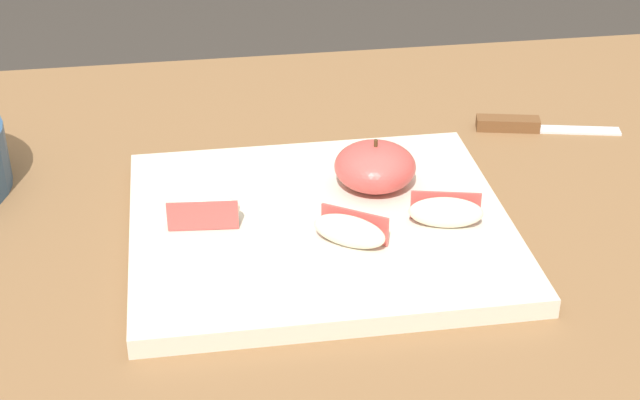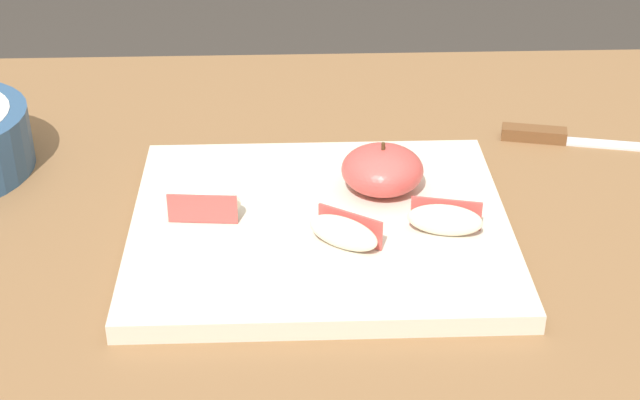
{
  "view_description": "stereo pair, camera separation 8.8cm",
  "coord_description": "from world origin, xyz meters",
  "px_view_note": "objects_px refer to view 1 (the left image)",
  "views": [
    {
      "loc": [
        -0.18,
        -0.81,
        1.22
      ],
      "look_at": [
        -0.07,
        -0.05,
        0.78
      ],
      "focal_mm": 54.87,
      "sensor_mm": 36.0,
      "label": 1
    },
    {
      "loc": [
        -0.1,
        -0.82,
        1.22
      ],
      "look_at": [
        -0.07,
        -0.05,
        0.78
      ],
      "focal_mm": 54.87,
      "sensor_mm": 36.0,
      "label": 2
    }
  ],
  "objects_px": {
    "cutting_board": "(320,227)",
    "apple_wedge_right": "(446,212)",
    "apple_wedge_front": "(350,231)",
    "apple_wedge_middle": "(203,210)",
    "paring_knife": "(520,125)",
    "apple_half_skin_up": "(376,168)"
  },
  "relations": [
    {
      "from": "cutting_board",
      "to": "apple_wedge_right",
      "type": "distance_m",
      "value": 0.12
    },
    {
      "from": "apple_wedge_middle",
      "to": "paring_knife",
      "type": "height_order",
      "value": "apple_wedge_middle"
    },
    {
      "from": "cutting_board",
      "to": "apple_half_skin_up",
      "type": "distance_m",
      "value": 0.08
    },
    {
      "from": "apple_wedge_front",
      "to": "paring_knife",
      "type": "height_order",
      "value": "apple_wedge_front"
    },
    {
      "from": "apple_wedge_front",
      "to": "paring_knife",
      "type": "distance_m",
      "value": 0.33
    },
    {
      "from": "apple_half_skin_up",
      "to": "apple_wedge_front",
      "type": "bearing_deg",
      "value": -113.82
    },
    {
      "from": "apple_half_skin_up",
      "to": "apple_wedge_middle",
      "type": "distance_m",
      "value": 0.17
    },
    {
      "from": "apple_wedge_right",
      "to": "apple_wedge_middle",
      "type": "relative_size",
      "value": 1.02
    },
    {
      "from": "apple_wedge_right",
      "to": "paring_knife",
      "type": "xyz_separation_m",
      "value": [
        0.15,
        0.21,
        -0.03
      ]
    },
    {
      "from": "apple_wedge_middle",
      "to": "paring_knife",
      "type": "bearing_deg",
      "value": 26.14
    },
    {
      "from": "apple_half_skin_up",
      "to": "apple_wedge_middle",
      "type": "bearing_deg",
      "value": -166.15
    },
    {
      "from": "cutting_board",
      "to": "apple_wedge_front",
      "type": "height_order",
      "value": "apple_wedge_front"
    },
    {
      "from": "apple_wedge_front",
      "to": "apple_wedge_middle",
      "type": "bearing_deg",
      "value": 155.96
    },
    {
      "from": "apple_wedge_right",
      "to": "apple_wedge_middle",
      "type": "height_order",
      "value": "same"
    },
    {
      "from": "cutting_board",
      "to": "apple_wedge_right",
      "type": "bearing_deg",
      "value": -14.94
    },
    {
      "from": "cutting_board",
      "to": "apple_wedge_right",
      "type": "relative_size",
      "value": 4.93
    },
    {
      "from": "cutting_board",
      "to": "paring_knife",
      "type": "height_order",
      "value": "cutting_board"
    },
    {
      "from": "apple_wedge_front",
      "to": "apple_wedge_middle",
      "type": "xyz_separation_m",
      "value": [
        -0.12,
        0.06,
        0.0
      ]
    },
    {
      "from": "apple_wedge_front",
      "to": "paring_knife",
      "type": "bearing_deg",
      "value": 44.52
    },
    {
      "from": "apple_wedge_right",
      "to": "apple_wedge_middle",
      "type": "xyz_separation_m",
      "value": [
        -0.22,
        0.04,
        0.0
      ]
    },
    {
      "from": "cutting_board",
      "to": "paring_knife",
      "type": "xyz_separation_m",
      "value": [
        0.26,
        0.19,
        -0.0
      ]
    },
    {
      "from": "apple_half_skin_up",
      "to": "apple_wedge_middle",
      "type": "relative_size",
      "value": 1.15
    }
  ]
}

